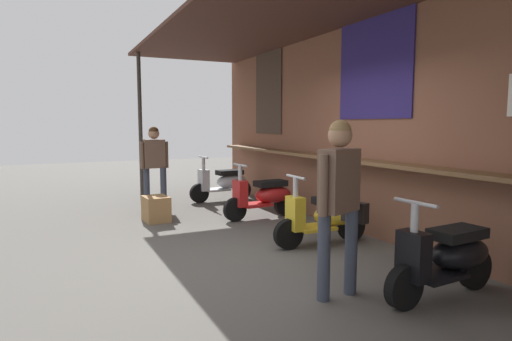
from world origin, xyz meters
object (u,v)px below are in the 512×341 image
(shopper_passing, at_px, (154,159))
(merchandise_crate, at_px, (156,209))
(scooter_black, at_px, (448,257))
(scooter_red, at_px, (265,196))
(shopper_with_handbag, at_px, (340,191))
(scooter_silver, at_px, (225,182))
(scooter_yellow, at_px, (326,216))

(shopper_passing, bearing_deg, merchandise_crate, -11.82)
(scooter_black, height_order, merchandise_crate, scooter_black)
(merchandise_crate, bearing_deg, scooter_red, 72.76)
(shopper_with_handbag, xyz_separation_m, shopper_passing, (-5.15, -0.58, -0.05))
(shopper_with_handbag, xyz_separation_m, merchandise_crate, (-3.93, -0.85, -0.81))
(scooter_silver, xyz_separation_m, shopper_passing, (0.12, -1.51, 0.58))
(scooter_yellow, height_order, shopper_passing, shopper_passing)
(shopper_with_handbag, bearing_deg, merchandise_crate, -7.28)
(shopper_with_handbag, distance_m, shopper_passing, 5.19)
(scooter_red, distance_m, scooter_yellow, 1.85)
(shopper_passing, relative_size, merchandise_crate, 3.30)
(scooter_yellow, height_order, shopper_with_handbag, shopper_with_handbag)
(scooter_silver, height_order, merchandise_crate, scooter_silver)
(shopper_with_handbag, relative_size, shopper_passing, 1.06)
(merchandise_crate, bearing_deg, shopper_passing, 167.98)
(scooter_silver, distance_m, scooter_red, 1.90)
(shopper_with_handbag, bearing_deg, scooter_silver, -29.43)
(scooter_silver, bearing_deg, scooter_red, 86.56)
(scooter_red, height_order, scooter_black, same)
(scooter_silver, height_order, shopper_passing, shopper_passing)
(scooter_silver, relative_size, scooter_yellow, 1.00)
(scooter_red, distance_m, shopper_passing, 2.41)
(scooter_black, bearing_deg, merchandise_crate, -71.40)
(scooter_red, xyz_separation_m, scooter_yellow, (1.85, 0.00, 0.00))
(scooter_silver, xyz_separation_m, shopper_with_handbag, (5.28, -0.93, 0.63))
(scooter_black, bearing_deg, scooter_yellow, -93.46)
(scooter_silver, distance_m, scooter_black, 5.73)
(shopper_passing, bearing_deg, scooter_yellow, 22.85)
(scooter_yellow, bearing_deg, scooter_black, 91.81)
(scooter_yellow, distance_m, scooter_black, 1.98)
(merchandise_crate, bearing_deg, scooter_yellow, 36.49)
(scooter_red, xyz_separation_m, merchandise_crate, (-0.55, -1.78, -0.18))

